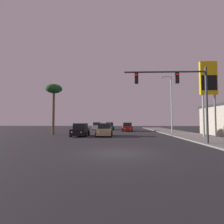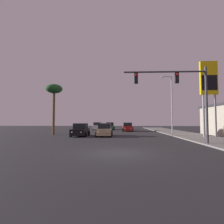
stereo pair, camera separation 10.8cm
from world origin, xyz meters
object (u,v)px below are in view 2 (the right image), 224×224
(car_green, at_px, (110,126))
(traffic_light_mast, at_px, (182,89))
(car_white, at_px, (97,126))
(palm_tree_near, at_px, (54,91))
(car_tan, at_px, (105,130))
(car_red, at_px, (128,127))
(street_lamp, at_px, (171,101))
(gas_station_sign, at_px, (209,82))
(car_black, at_px, (80,130))

(car_green, height_order, traffic_light_mast, traffic_light_mast)
(car_white, bearing_deg, traffic_light_mast, 113.00)
(car_green, bearing_deg, palm_tree_near, 62.94)
(car_tan, bearing_deg, car_red, -109.32)
(car_red, bearing_deg, street_lamp, 131.90)
(car_tan, relative_size, street_lamp, 0.48)
(traffic_light_mast, xyz_separation_m, gas_station_sign, (5.28, 6.03, 1.90))
(car_tan, height_order, palm_tree_near, palm_tree_near)
(car_white, xyz_separation_m, gas_station_sign, (15.69, -19.13, 5.86))
(gas_station_sign, bearing_deg, car_red, 124.32)
(car_green, xyz_separation_m, palm_tree_near, (-7.46, -14.69, 5.60))
(car_black, bearing_deg, car_red, -121.19)
(car_tan, height_order, gas_station_sign, gas_station_sign)
(street_lamp, bearing_deg, palm_tree_near, -172.18)
(car_tan, relative_size, palm_tree_near, 0.59)
(traffic_light_mast, distance_m, gas_station_sign, 8.24)
(car_tan, bearing_deg, car_black, 3.45)
(car_tan, bearing_deg, car_white, -81.37)
(car_white, bearing_deg, car_black, 90.24)
(car_green, relative_size, palm_tree_near, 0.58)
(car_green, bearing_deg, traffic_light_mast, 106.71)
(car_black, distance_m, street_lamp, 14.60)
(car_black, bearing_deg, palm_tree_near, -26.53)
(street_lamp, bearing_deg, car_red, 133.18)
(car_black, bearing_deg, car_tan, -175.70)
(car_green, height_order, car_black, same)
(car_red, height_order, car_black, same)
(car_green, relative_size, car_red, 1.00)
(street_lamp, bearing_deg, car_white, 135.78)
(palm_tree_near, bearing_deg, car_tan, -13.80)
(car_red, relative_size, palm_tree_near, 0.59)
(car_black, distance_m, traffic_light_mast, 13.69)
(car_green, xyz_separation_m, street_lamp, (10.16, -12.27, 4.36))
(street_lamp, height_order, palm_tree_near, street_lamp)
(car_red, bearing_deg, car_black, 58.29)
(car_tan, distance_m, palm_tree_near, 9.63)
(car_white, xyz_separation_m, car_black, (-0.08, -17.30, 0.00))
(car_tan, bearing_deg, street_lamp, -158.43)
(car_tan, xyz_separation_m, traffic_light_mast, (7.34, -8.13, 3.95))
(car_black, relative_size, palm_tree_near, 0.59)
(car_red, bearing_deg, palm_tree_near, 38.49)
(car_white, relative_size, street_lamp, 0.48)
(car_green, xyz_separation_m, car_white, (-2.93, 0.46, 0.00))
(traffic_light_mast, relative_size, gas_station_sign, 0.78)
(car_white, bearing_deg, palm_tree_near, 73.88)
(car_black, bearing_deg, traffic_light_mast, 142.43)
(car_white, relative_size, traffic_light_mast, 0.61)
(car_red, xyz_separation_m, gas_station_sign, (9.06, -13.26, 5.86))
(car_black, height_order, traffic_light_mast, traffic_light_mast)
(car_green, xyz_separation_m, traffic_light_mast, (7.48, -24.69, 3.95))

